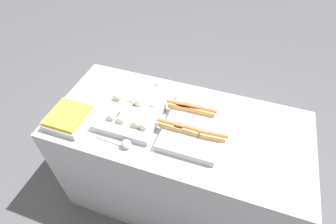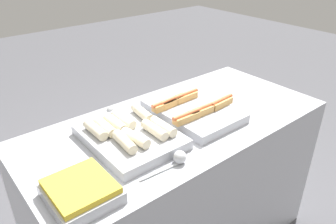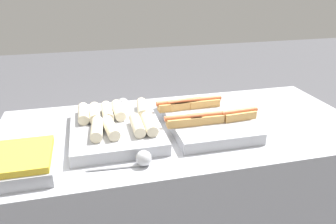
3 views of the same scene
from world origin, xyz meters
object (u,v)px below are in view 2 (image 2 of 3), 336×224
at_px(tray_wraps, 130,134).
at_px(serving_spoon_near, 178,158).
at_px(tray_hotdogs, 192,110).
at_px(tray_side_front, 81,192).
at_px(serving_spoon_far, 111,112).

xyz_separation_m(tray_wraps, serving_spoon_near, (0.06, -0.28, -0.01)).
distance_m(tray_hotdogs, serving_spoon_near, 0.44).
height_order(tray_wraps, serving_spoon_near, tray_wraps).
distance_m(tray_hotdogs, tray_side_front, 0.79).
relative_size(tray_hotdogs, tray_side_front, 1.97).
xyz_separation_m(tray_side_front, serving_spoon_near, (0.42, -0.06, -0.01)).
xyz_separation_m(tray_hotdogs, tray_side_front, (-0.76, -0.21, 0.00)).
height_order(tray_hotdogs, tray_wraps, tray_hotdogs).
height_order(tray_side_front, serving_spoon_far, tray_side_front).
distance_m(tray_hotdogs, tray_wraps, 0.40).
bearing_deg(tray_side_front, tray_wraps, 31.06).
bearing_deg(tray_hotdogs, serving_spoon_far, 141.49).
height_order(serving_spoon_near, serving_spoon_far, same).
bearing_deg(tray_wraps, serving_spoon_near, -77.19).
height_order(tray_hotdogs, tray_side_front, tray_hotdogs).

